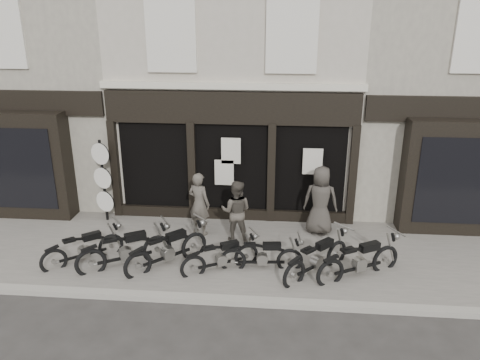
# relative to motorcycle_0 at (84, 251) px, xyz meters

# --- Properties ---
(ground_plane) EXTENTS (90.00, 90.00, 0.00)m
(ground_plane) POSITION_rel_motorcycle_0_xyz_m (3.37, -0.06, -0.39)
(ground_plane) COLOR #2D2B28
(ground_plane) RESTS_ON ground
(pavement) EXTENTS (30.00, 4.20, 0.12)m
(pavement) POSITION_rel_motorcycle_0_xyz_m (3.37, 0.84, -0.33)
(pavement) COLOR #635E58
(pavement) RESTS_ON ground_plane
(kerb) EXTENTS (30.00, 0.25, 0.13)m
(kerb) POSITION_rel_motorcycle_0_xyz_m (3.37, -1.31, -0.33)
(kerb) COLOR gray
(kerb) RESTS_ON ground_plane
(central_building) EXTENTS (7.30, 6.22, 8.34)m
(central_building) POSITION_rel_motorcycle_0_xyz_m (3.37, 5.89, 3.69)
(central_building) COLOR #B5AA9B
(central_building) RESTS_ON ground
(neighbour_left) EXTENTS (5.60, 6.73, 8.34)m
(neighbour_left) POSITION_rel_motorcycle_0_xyz_m (-2.98, 5.84, 3.65)
(neighbour_left) COLOR #9D9784
(neighbour_left) RESTS_ON ground
(neighbour_right) EXTENTS (5.60, 6.73, 8.34)m
(neighbour_right) POSITION_rel_motorcycle_0_xyz_m (9.72, 5.84, 3.65)
(neighbour_right) COLOR #9D9784
(neighbour_right) RESTS_ON ground
(motorcycle_0) EXTENTS (1.73, 1.50, 0.99)m
(motorcycle_0) POSITION_rel_motorcycle_0_xyz_m (0.00, 0.00, 0.00)
(motorcycle_0) COLOR black
(motorcycle_0) RESTS_ON ground
(motorcycle_1) EXTENTS (2.12, 1.46, 1.13)m
(motorcycle_1) POSITION_rel_motorcycle_0_xyz_m (1.10, -0.11, 0.05)
(motorcycle_1) COLOR black
(motorcycle_1) RESTS_ON ground
(motorcycle_2) EXTENTS (1.83, 1.78, 1.10)m
(motorcycle_2) POSITION_rel_motorcycle_0_xyz_m (2.10, 0.03, 0.04)
(motorcycle_2) COLOR black
(motorcycle_2) RESTS_ON ground
(motorcycle_3) EXTENTS (1.82, 1.20, 0.96)m
(motorcycle_3) POSITION_rel_motorcycle_0_xyz_m (3.43, -0.09, -0.01)
(motorcycle_3) COLOR black
(motorcycle_3) RESTS_ON ground
(motorcycle_4) EXTENTS (2.01, 0.55, 0.96)m
(motorcycle_4) POSITION_rel_motorcycle_0_xyz_m (4.40, 0.03, -0.01)
(motorcycle_4) COLOR black
(motorcycle_4) RESTS_ON ground
(motorcycle_5) EXTENTS (1.72, 1.74, 1.05)m
(motorcycle_5) POSITION_rel_motorcycle_0_xyz_m (5.69, -0.05, 0.03)
(motorcycle_5) COLOR black
(motorcycle_5) RESTS_ON ground
(motorcycle_6) EXTENTS (2.09, 1.38, 1.10)m
(motorcycle_6) POSITION_rel_motorcycle_0_xyz_m (6.67, -0.10, 0.04)
(motorcycle_6) COLOR black
(motorcycle_6) RESTS_ON ground
(man_left) EXTENTS (0.77, 0.65, 1.78)m
(man_left) POSITION_rel_motorcycle_0_xyz_m (2.59, 1.77, 0.62)
(man_left) COLOR #4D483F
(man_left) RESTS_ON pavement
(man_centre) EXTENTS (0.87, 0.71, 1.70)m
(man_centre) POSITION_rel_motorcycle_0_xyz_m (3.64, 1.44, 0.58)
(man_centre) COLOR #474139
(man_centre) RESTS_ON pavement
(man_right) EXTENTS (1.02, 0.75, 1.93)m
(man_right) POSITION_rel_motorcycle_0_xyz_m (5.89, 2.12, 0.69)
(man_right) COLOR #3A3530
(man_right) RESTS_ON pavement
(advert_sign_post) EXTENTS (0.60, 0.40, 2.57)m
(advert_sign_post) POSITION_rel_motorcycle_0_xyz_m (-0.31, 2.40, 0.86)
(advert_sign_post) COLOR black
(advert_sign_post) RESTS_ON ground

